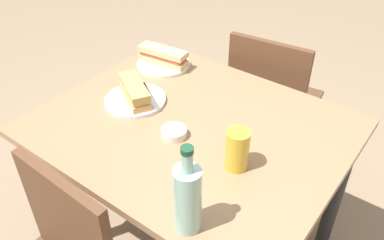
{
  "coord_description": "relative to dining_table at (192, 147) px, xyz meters",
  "views": [
    {
      "loc": [
        0.7,
        -0.93,
        1.63
      ],
      "look_at": [
        0.0,
        0.0,
        0.75
      ],
      "focal_mm": 37.76,
      "sensor_mm": 36.0,
      "label": 1
    }
  ],
  "objects": [
    {
      "name": "knife_far",
      "position": [
        -0.38,
        0.32,
        0.13
      ],
      "size": [
        0.17,
        0.08,
        0.01
      ],
      "color": "silver",
      "rests_on": "plate_far"
    },
    {
      "name": "water_bottle",
      "position": [
        0.26,
        -0.37,
        0.22
      ],
      "size": [
        0.07,
        0.07,
        0.28
      ],
      "color": "#99C6B7",
      "rests_on": "dining_table"
    },
    {
      "name": "baguette_sandwich_far",
      "position": [
        -0.37,
        0.27,
        0.16
      ],
      "size": [
        0.23,
        0.1,
        0.07
      ],
      "color": "#DBB77A",
      "rests_on": "plate_far"
    },
    {
      "name": "beer_glass",
      "position": [
        0.24,
        -0.09,
        0.18
      ],
      "size": [
        0.08,
        0.08,
        0.14
      ],
      "primitive_type": "cylinder",
      "color": "gold",
      "rests_on": "dining_table"
    },
    {
      "name": "plate_far",
      "position": [
        -0.37,
        0.27,
        0.12
      ],
      "size": [
        0.24,
        0.24,
        0.01
      ],
      "primitive_type": "cylinder",
      "color": "silver",
      "rests_on": "dining_table"
    },
    {
      "name": "chair_far",
      "position": [
        0.01,
        0.64,
        -0.13
      ],
      "size": [
        0.44,
        0.44,
        0.86
      ],
      "color": "brown",
      "rests_on": "ground"
    },
    {
      "name": "knife_near",
      "position": [
        -0.25,
        0.04,
        0.13
      ],
      "size": [
        0.15,
        0.12,
        0.01
      ],
      "color": "silver",
      "rests_on": "plate_near"
    },
    {
      "name": "plate_near",
      "position": [
        -0.27,
        -0.02,
        0.12
      ],
      "size": [
        0.24,
        0.24,
        0.01
      ],
      "primitive_type": "cylinder",
      "color": "white",
      "rests_on": "dining_table"
    },
    {
      "name": "baguette_sandwich_near",
      "position": [
        -0.27,
        -0.02,
        0.16
      ],
      "size": [
        0.22,
        0.17,
        0.07
      ],
      "color": "tan",
      "rests_on": "plate_near"
    },
    {
      "name": "dining_table",
      "position": [
        0.0,
        0.0,
        0.0
      ],
      "size": [
        1.08,
        0.89,
        0.73
      ],
      "color": "#997251",
      "rests_on": "ground"
    },
    {
      "name": "olive_bowl",
      "position": [
        -0.01,
        -0.09,
        0.13
      ],
      "size": [
        0.09,
        0.09,
        0.03
      ],
      "primitive_type": "cylinder",
      "color": "silver",
      "rests_on": "dining_table"
    }
  ]
}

